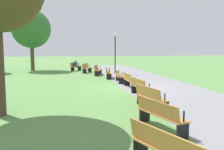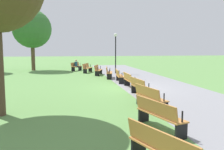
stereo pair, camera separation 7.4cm
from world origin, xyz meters
The scene contains 15 objects.
ground_plane centered at (0.00, 0.00, 0.00)m, with size 120.00×120.00×0.00m, color #5B8C47.
path_paving centered at (0.00, 1.83, 0.00)m, with size 38.88×4.74×0.01m, color gray.
bench_0 centered at (-11.80, -2.88, 0.48)m, with size 1.85×1.25×0.89m.
bench_1 centered at (-9.57, -1.88, 0.48)m, with size 1.88×1.11×0.89m.
bench_2 centered at (-7.25, -1.09, 0.48)m, with size 1.89×0.96×0.89m.
bench_3 centered at (-4.87, -0.53, 0.48)m, with size 1.89×0.81×0.89m.
bench_4 centered at (-2.45, -0.18, 0.48)m, with size 1.87×0.64×0.89m.
bench_5 centered at (0.00, -0.07, 0.48)m, with size 1.83×0.47×0.89m.
bench_6 centered at (2.45, -0.18, 0.48)m, with size 1.87×0.64×0.89m.
bench_7 centered at (4.87, -0.53, 0.48)m, with size 1.89×0.81×0.89m.
bench_8 centered at (7.25, -1.09, 0.48)m, with size 1.89×0.96×0.89m.
bench_9 centered at (9.57, -1.88, 0.48)m, with size 1.88×1.11×0.89m.
person_seated centered at (-11.63, -2.81, 0.64)m, with size 0.51×0.60×1.20m.
tree_2 centered at (-12.84, -7.38, 4.38)m, with size 4.03×4.03×6.42m.
lamp_post centered at (-8.39, 0.73, 2.65)m, with size 0.32×0.32×3.77m.
Camera 2 is at (13.48, -3.58, 2.34)m, focal length 37.83 mm.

